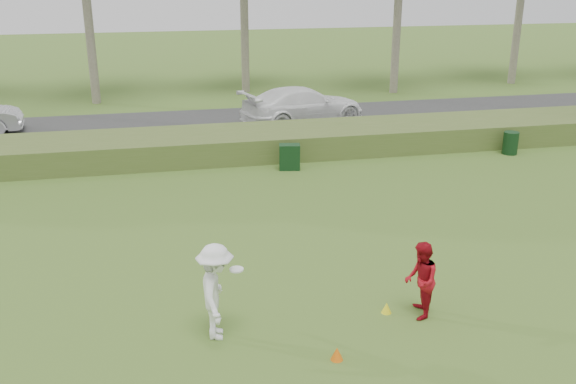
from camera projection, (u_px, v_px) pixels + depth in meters
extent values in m
plane|color=#3C6120|center=(329.00, 317.00, 13.05)|extent=(120.00, 120.00, 0.00)
cube|color=#455D25|center=(243.00, 143.00, 23.95)|extent=(80.00, 3.00, 0.90)
cube|color=#2D2D2D|center=(227.00, 123.00, 28.69)|extent=(80.00, 6.00, 0.06)
imported|color=white|center=(216.00, 292.00, 12.06)|extent=(0.86, 1.31, 1.91)
cylinder|color=white|center=(236.00, 269.00, 12.00)|extent=(0.27, 0.27, 0.03)
imported|color=maroon|center=(421.00, 280.00, 12.81)|extent=(0.81, 0.93, 1.61)
cone|color=orange|center=(337.00, 354.00, 11.59)|extent=(0.23, 0.23, 0.25)
cone|color=yellow|center=(387.00, 308.00, 13.15)|extent=(0.21, 0.21, 0.23)
cube|color=black|center=(290.00, 157.00, 22.25)|extent=(0.78, 0.57, 0.89)
cylinder|color=black|center=(510.00, 143.00, 24.08)|extent=(0.72, 0.72, 0.84)
imported|color=white|center=(303.00, 106.00, 28.27)|extent=(6.00, 3.68, 1.62)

